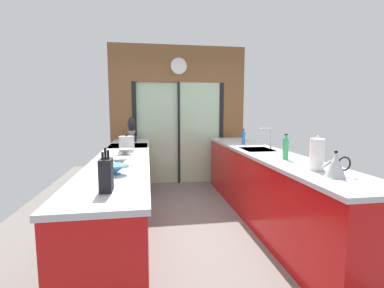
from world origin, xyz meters
TOP-DOWN VIEW (x-y plane):
  - ground_plane at (0.00, 0.60)m, footprint 5.04×7.60m
  - back_wall_unit at (0.00, 2.40)m, footprint 2.64×0.12m
  - left_counter_run at (-0.91, 0.13)m, footprint 0.62×3.80m
  - right_counter_run at (0.91, 0.30)m, footprint 0.62×3.80m
  - sink_faucet at (1.06, 0.55)m, footprint 0.19×0.02m
  - oven_range at (-0.91, 1.25)m, footprint 0.60×0.60m
  - mixing_bowl_near at (-0.89, -0.72)m, footprint 0.22×0.22m
  - mixing_bowl_mid at (-0.89, -0.33)m, footprint 0.21×0.21m
  - mixing_bowl_far at (-0.89, 0.36)m, footprint 0.19×0.19m
  - knife_block at (-0.89, -1.21)m, footprint 0.08×0.14m
  - stand_mixer at (-0.89, 1.85)m, footprint 0.17×0.27m
  - stock_pot at (-0.89, 0.65)m, footprint 0.21×0.21m
  - kettle at (0.89, -1.08)m, footprint 0.26×0.17m
  - soap_bottle_near at (0.89, -0.25)m, footprint 0.06×0.06m
  - soap_bottle_far at (0.89, 1.11)m, footprint 0.05×0.05m
  - paper_towel_roll at (0.89, -0.83)m, footprint 0.14×0.14m

SIDE VIEW (x-z plane):
  - ground_plane at x=0.00m, z-range -0.02..0.00m
  - oven_range at x=-0.91m, z-range 0.00..0.92m
  - right_counter_run at x=0.91m, z-range 0.00..0.92m
  - left_counter_run at x=-0.91m, z-range 0.01..0.93m
  - mixing_bowl_far at x=-0.89m, z-range 0.92..1.00m
  - mixing_bowl_mid at x=-0.89m, z-range 0.92..1.00m
  - mixing_bowl_near at x=-0.89m, z-range 0.92..1.01m
  - kettle at x=0.89m, z-range 0.91..1.13m
  - stock_pot at x=-0.89m, z-range 0.91..1.13m
  - soap_bottle_far at x=0.89m, z-range 0.90..1.15m
  - knife_block at x=-0.89m, z-range 0.89..1.18m
  - soap_bottle_near at x=0.89m, z-range 0.90..1.18m
  - paper_towel_roll at x=0.89m, z-range 0.90..1.22m
  - stand_mixer at x=-0.89m, z-range 0.87..1.29m
  - sink_faucet at x=1.06m, z-range 0.97..1.26m
  - back_wall_unit at x=0.00m, z-range 0.18..2.88m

